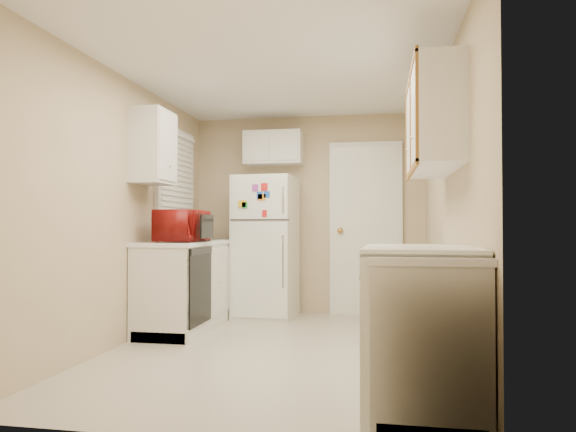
# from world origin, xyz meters

# --- Properties ---
(floor) EXTENTS (3.80, 3.80, 0.00)m
(floor) POSITION_xyz_m (0.00, 0.00, 0.00)
(floor) COLOR beige
(floor) RESTS_ON ground
(ceiling) EXTENTS (3.80, 3.80, 0.00)m
(ceiling) POSITION_xyz_m (0.00, 0.00, 2.40)
(ceiling) COLOR white
(ceiling) RESTS_ON floor
(wall_left) EXTENTS (3.80, 3.80, 0.00)m
(wall_left) POSITION_xyz_m (-1.40, 0.00, 1.20)
(wall_left) COLOR tan
(wall_left) RESTS_ON floor
(wall_right) EXTENTS (3.80, 3.80, 0.00)m
(wall_right) POSITION_xyz_m (1.40, 0.00, 1.20)
(wall_right) COLOR tan
(wall_right) RESTS_ON floor
(wall_back) EXTENTS (2.80, 2.80, 0.00)m
(wall_back) POSITION_xyz_m (0.00, 1.90, 1.20)
(wall_back) COLOR tan
(wall_back) RESTS_ON floor
(wall_front) EXTENTS (2.80, 2.80, 0.00)m
(wall_front) POSITION_xyz_m (0.00, -1.90, 1.20)
(wall_front) COLOR tan
(wall_front) RESTS_ON floor
(left_counter) EXTENTS (0.60, 1.80, 0.90)m
(left_counter) POSITION_xyz_m (-1.10, 0.90, 0.45)
(left_counter) COLOR silver
(left_counter) RESTS_ON floor
(dishwasher) EXTENTS (0.03, 0.58, 0.72)m
(dishwasher) POSITION_xyz_m (-0.81, 0.30, 0.49)
(dishwasher) COLOR black
(dishwasher) RESTS_ON floor
(sink) EXTENTS (0.54, 0.74, 0.16)m
(sink) POSITION_xyz_m (-1.10, 1.05, 0.86)
(sink) COLOR gray
(sink) RESTS_ON left_counter
(microwave) EXTENTS (0.56, 0.31, 0.37)m
(microwave) POSITION_xyz_m (-1.01, 0.36, 1.05)
(microwave) COLOR maroon
(microwave) RESTS_ON left_counter
(soap_bottle) EXTENTS (0.12, 0.12, 0.20)m
(soap_bottle) POSITION_xyz_m (-1.15, 1.40, 1.00)
(soap_bottle) COLOR white
(soap_bottle) RESTS_ON left_counter
(window_blinds) EXTENTS (0.10, 0.98, 1.08)m
(window_blinds) POSITION_xyz_m (-1.36, 1.05, 1.60)
(window_blinds) COLOR silver
(window_blinds) RESTS_ON wall_left
(upper_cabinet_left) EXTENTS (0.30, 0.45, 0.70)m
(upper_cabinet_left) POSITION_xyz_m (-1.25, 0.22, 1.80)
(upper_cabinet_left) COLOR silver
(upper_cabinet_left) RESTS_ON wall_left
(refrigerator) EXTENTS (0.70, 0.69, 1.63)m
(refrigerator) POSITION_xyz_m (-0.44, 1.53, 0.82)
(refrigerator) COLOR white
(refrigerator) RESTS_ON floor
(cabinet_over_fridge) EXTENTS (0.70, 0.30, 0.40)m
(cabinet_over_fridge) POSITION_xyz_m (-0.40, 1.75, 2.00)
(cabinet_over_fridge) COLOR silver
(cabinet_over_fridge) RESTS_ON wall_back
(interior_door) EXTENTS (0.86, 0.06, 2.08)m
(interior_door) POSITION_xyz_m (0.70, 1.86, 1.02)
(interior_door) COLOR white
(interior_door) RESTS_ON floor
(right_counter) EXTENTS (0.60, 2.00, 0.90)m
(right_counter) POSITION_xyz_m (1.10, -0.80, 0.45)
(right_counter) COLOR silver
(right_counter) RESTS_ON floor
(stove) EXTENTS (0.66, 0.80, 0.95)m
(stove) POSITION_xyz_m (1.09, -1.35, 0.47)
(stove) COLOR white
(stove) RESTS_ON floor
(upper_cabinet_right) EXTENTS (0.30, 1.20, 0.70)m
(upper_cabinet_right) POSITION_xyz_m (1.25, -0.50, 1.80)
(upper_cabinet_right) COLOR silver
(upper_cabinet_right) RESTS_ON wall_right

